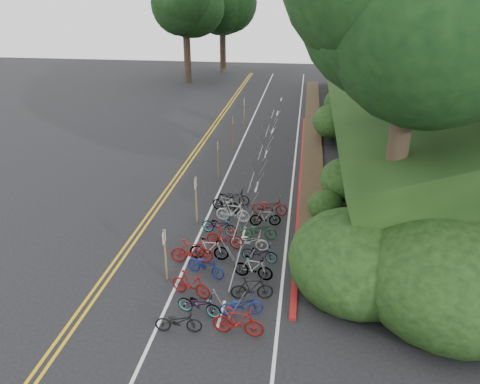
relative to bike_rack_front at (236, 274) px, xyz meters
The scene contains 10 objects.
ground 3.64m from the bike_rack_front, 168.20° to the left, with size 120.00×120.00×0.00m, color black.
road_markings 11.22m from the bike_rack_front, 104.60° to the left, with size 7.47×80.00×0.01m.
red_curb 12.95m from the bike_rack_front, 79.97° to the left, with size 0.25×28.00×0.10m, color maroon.
embankment 21.99m from the bike_rack_front, 64.30° to the left, with size 14.30×48.14×9.11m.
bike_rack_front is the anchor object (origin of this frame).
bike_racks_rest 13.73m from the bike_rack_front, 91.88° to the left, with size 1.14×23.00×1.17m.
signpost_near 3.02m from the bike_rack_front, 167.86° to the left, with size 0.08×0.40×2.30m.
signposts_rest 15.00m from the bike_rack_front, 100.96° to the left, with size 0.08×18.40×2.50m.
bike_front 3.01m from the bike_rack_front, 137.68° to the left, with size 1.86×0.52×1.12m, color maroon.
bike_valet 2.83m from the bike_rack_front, 100.78° to the left, with size 3.27×12.24×1.08m.
Camera 1 is at (5.74, -15.59, 10.95)m, focal length 35.00 mm.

